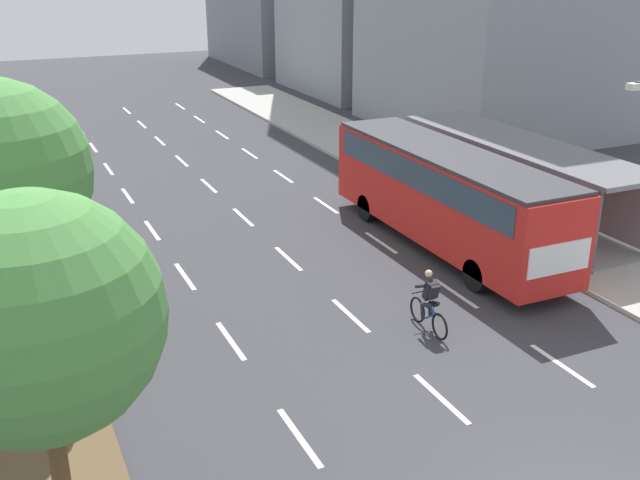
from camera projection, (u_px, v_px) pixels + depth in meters
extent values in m
cube|color=brown|center=(9.00, 234.00, 26.62)|extent=(2.60, 52.00, 0.12)
cube|color=#ADAAA3|center=(427.00, 177.00, 33.43)|extent=(4.50, 52.00, 0.15)
cube|color=white|center=(299.00, 437.00, 15.55)|extent=(0.14, 2.21, 0.01)
cube|color=white|center=(231.00, 341.00, 19.42)|extent=(0.14, 2.21, 0.01)
cube|color=white|center=(185.00, 276.00, 23.30)|extent=(0.14, 2.21, 0.01)
cube|color=white|center=(152.00, 230.00, 27.18)|extent=(0.14, 2.21, 0.01)
cube|color=white|center=(128.00, 196.00, 31.05)|extent=(0.14, 2.21, 0.01)
cube|color=white|center=(109.00, 169.00, 34.93)|extent=(0.14, 2.21, 0.01)
cube|color=white|center=(93.00, 147.00, 38.80)|extent=(0.14, 2.21, 0.01)
cube|color=white|center=(81.00, 130.00, 42.68)|extent=(0.14, 2.21, 0.01)
cube|color=white|center=(70.00, 115.00, 46.55)|extent=(0.14, 2.21, 0.01)
cube|color=white|center=(441.00, 398.00, 16.91)|extent=(0.14, 2.21, 0.01)
cube|color=white|center=(350.00, 315.00, 20.78)|extent=(0.14, 2.21, 0.01)
cube|color=white|center=(288.00, 258.00, 24.66)|extent=(0.14, 2.21, 0.01)
cube|color=white|center=(243.00, 217.00, 28.53)|extent=(0.14, 2.21, 0.01)
cube|color=white|center=(209.00, 186.00, 32.41)|extent=(0.14, 2.21, 0.01)
cube|color=white|center=(182.00, 161.00, 36.29)|extent=(0.14, 2.21, 0.01)
cube|color=white|center=(160.00, 141.00, 40.16)|extent=(0.14, 2.21, 0.01)
cube|color=white|center=(142.00, 124.00, 44.04)|extent=(0.14, 2.21, 0.01)
cube|color=white|center=(127.00, 111.00, 47.91)|extent=(0.14, 2.21, 0.01)
cube|color=white|center=(562.00, 365.00, 18.27)|extent=(0.14, 2.21, 0.01)
cube|color=white|center=(455.00, 293.00, 22.14)|extent=(0.14, 2.21, 0.01)
cube|color=white|center=(381.00, 243.00, 26.02)|extent=(0.14, 2.21, 0.01)
cube|color=white|center=(326.00, 205.00, 29.89)|extent=(0.14, 2.21, 0.01)
cube|color=white|center=(283.00, 176.00, 33.77)|extent=(0.14, 2.21, 0.01)
cube|color=white|center=(250.00, 153.00, 37.64)|extent=(0.14, 2.21, 0.01)
cube|color=white|center=(222.00, 135.00, 41.52)|extent=(0.14, 2.21, 0.01)
cube|color=white|center=(199.00, 119.00, 45.40)|extent=(0.14, 2.21, 0.01)
cube|color=white|center=(180.00, 106.00, 49.27)|extent=(0.14, 2.21, 0.01)
cube|color=gray|center=(514.00, 215.00, 28.21)|extent=(2.60, 11.04, 0.10)
cylinder|color=#56565B|center=(596.00, 229.00, 22.79)|extent=(0.16, 0.16, 2.60)
cylinder|color=#56565B|center=(416.00, 152.00, 31.74)|extent=(0.16, 0.16, 2.60)
cylinder|color=#56565B|center=(462.00, 146.00, 32.65)|extent=(0.16, 0.16, 2.60)
cube|color=gray|center=(543.00, 176.00, 28.20)|extent=(0.10, 10.49, 2.34)
cube|color=slate|center=(521.00, 144.00, 27.23)|extent=(2.90, 11.44, 0.16)
cube|color=red|center=(445.00, 195.00, 25.04)|extent=(2.50, 11.20, 2.80)
cube|color=#2D3D4C|center=(447.00, 171.00, 24.74)|extent=(2.54, 10.30, 0.90)
cube|color=#333338|center=(448.00, 153.00, 24.52)|extent=(2.45, 10.98, 0.12)
cube|color=#2D3D4C|center=(367.00, 148.00, 29.69)|extent=(2.25, 0.06, 1.54)
cube|color=white|center=(559.00, 259.00, 20.34)|extent=(2.12, 0.04, 0.90)
cylinder|color=black|center=(367.00, 208.00, 28.05)|extent=(0.30, 1.00, 1.00)
cylinder|color=black|center=(417.00, 200.00, 28.90)|extent=(0.30, 1.00, 1.00)
cylinder|color=black|center=(476.00, 275.00, 22.15)|extent=(0.30, 1.00, 1.00)
cylinder|color=black|center=(535.00, 263.00, 23.01)|extent=(0.30, 1.00, 1.00)
torus|color=black|center=(417.00, 310.00, 20.32)|extent=(0.06, 0.72, 0.72)
torus|color=black|center=(440.00, 327.00, 19.39)|extent=(0.06, 0.72, 0.72)
cylinder|color=#234C99|center=(429.00, 308.00, 19.75)|extent=(0.05, 0.93, 0.05)
cylinder|color=#234C99|center=(431.00, 316.00, 19.73)|extent=(0.05, 0.57, 0.42)
cylinder|color=#234C99|center=(433.00, 311.00, 19.58)|extent=(0.04, 0.04, 0.40)
cube|color=black|center=(433.00, 304.00, 19.50)|extent=(0.12, 0.24, 0.06)
cylinder|color=black|center=(419.00, 292.00, 20.08)|extent=(0.46, 0.04, 0.04)
cube|color=black|center=(430.00, 290.00, 19.54)|extent=(0.30, 0.36, 0.59)
cube|color=black|center=(434.00, 292.00, 19.39)|extent=(0.26, 0.26, 0.42)
sphere|color=beige|center=(429.00, 274.00, 19.49)|extent=(0.20, 0.20, 0.20)
cylinder|color=#23232D|center=(426.00, 305.00, 19.61)|extent=(0.12, 0.42, 0.25)
cylinder|color=#23232D|center=(422.00, 311.00, 19.85)|extent=(0.10, 0.17, 0.41)
cylinder|color=#23232D|center=(434.00, 303.00, 19.70)|extent=(0.12, 0.42, 0.25)
cylinder|color=#23232D|center=(430.00, 310.00, 19.94)|extent=(0.10, 0.17, 0.41)
cylinder|color=black|center=(420.00, 286.00, 19.64)|extent=(0.09, 0.47, 0.28)
cylinder|color=black|center=(431.00, 284.00, 19.77)|extent=(0.09, 0.47, 0.28)
sphere|color=#4C8E42|center=(37.00, 317.00, 10.39)|extent=(3.64, 3.64, 3.64)
cylinder|color=brown|center=(17.00, 301.00, 17.69)|extent=(0.28, 0.28, 3.19)
cylinder|color=brown|center=(10.00, 217.00, 24.17)|extent=(0.28, 0.28, 2.65)
cube|color=silver|center=(636.00, 86.00, 18.04)|extent=(0.44, 0.24, 0.16)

